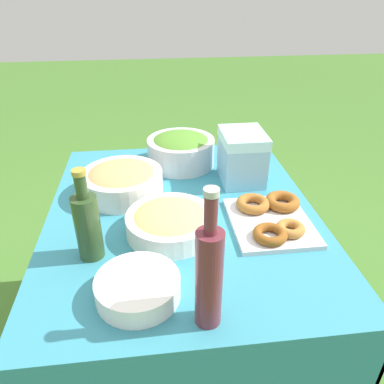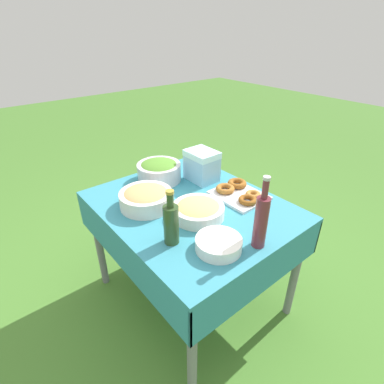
{
  "view_description": "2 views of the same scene",
  "coord_description": "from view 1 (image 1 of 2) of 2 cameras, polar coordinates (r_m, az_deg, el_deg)",
  "views": [
    {
      "loc": [
        -1.13,
        0.1,
        1.52
      ],
      "look_at": [
        0.03,
        -0.04,
        0.84
      ],
      "focal_mm": 35.0,
      "sensor_mm": 36.0,
      "label": 1
    },
    {
      "loc": [
        -1.18,
        0.96,
        1.72
      ],
      "look_at": [
        0.02,
        -0.02,
        0.84
      ],
      "focal_mm": 28.0,
      "sensor_mm": 36.0,
      "label": 2
    }
  ],
  "objects": [
    {
      "name": "ground_plane",
      "position": [
        1.89,
        -1.17,
        -23.02
      ],
      "size": [
        14.0,
        14.0,
        0.0
      ],
      "primitive_type": "plane",
      "color": "#477A2D"
    },
    {
      "name": "picnic_table",
      "position": [
        1.41,
        -1.46,
        -6.54
      ],
      "size": [
        1.16,
        0.95,
        0.78
      ],
      "color": "teal",
      "rests_on": "ground_plane"
    },
    {
      "name": "salad_bowl",
      "position": [
        1.66,
        -1.69,
        6.58
      ],
      "size": [
        0.3,
        0.3,
        0.14
      ],
      "color": "silver",
      "rests_on": "picnic_table"
    },
    {
      "name": "pasta_bowl",
      "position": [
        1.22,
        -3.32,
        -4.5
      ],
      "size": [
        0.29,
        0.29,
        0.09
      ],
      "color": "white",
      "rests_on": "picnic_table"
    },
    {
      "name": "donut_platter",
      "position": [
        1.31,
        12.0,
        -3.75
      ],
      "size": [
        0.33,
        0.28,
        0.05
      ],
      "color": "silver",
      "rests_on": "picnic_table"
    },
    {
      "name": "plate_stack",
      "position": [
        1.02,
        -8.24,
        -14.22
      ],
      "size": [
        0.22,
        0.22,
        0.06
      ],
      "color": "white",
      "rests_on": "picnic_table"
    },
    {
      "name": "olive_oil_bottle",
      "position": [
        1.13,
        -15.64,
        -4.73
      ],
      "size": [
        0.08,
        0.08,
        0.29
      ],
      "color": "#2D4723",
      "rests_on": "picnic_table"
    },
    {
      "name": "wine_bottle",
      "position": [
        0.87,
        2.6,
        -12.48
      ],
      "size": [
        0.07,
        0.07,
        0.37
      ],
      "color": "maroon",
      "rests_on": "picnic_table"
    },
    {
      "name": "bread_bowl",
      "position": [
        1.45,
        -10.59,
        1.78
      ],
      "size": [
        0.31,
        0.31,
        0.11
      ],
      "color": "white",
      "rests_on": "picnic_table"
    },
    {
      "name": "cooler_box",
      "position": [
        1.52,
        7.62,
        5.37
      ],
      "size": [
        0.21,
        0.17,
        0.21
      ],
      "color": "#8CC6E5",
      "rests_on": "picnic_table"
    },
    {
      "name": "salt_shaker",
      "position": [
        1.72,
        10.94,
        5.84
      ],
      "size": [
        0.04,
        0.04,
        0.09
      ],
      "color": "white",
      "rests_on": "picnic_table"
    }
  ]
}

